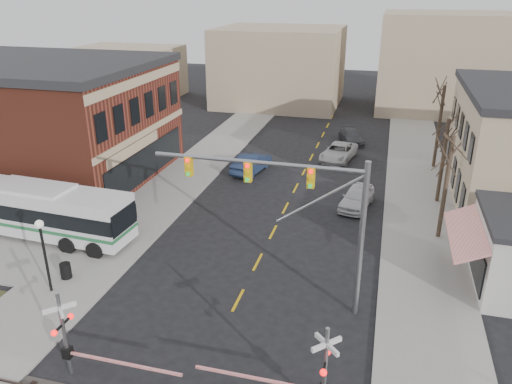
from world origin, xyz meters
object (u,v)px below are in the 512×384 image
at_px(car_a, 357,197).
at_px(car_c, 339,152).
at_px(pedestrian_near, 102,234).
at_px(street_lamp, 42,241).
at_px(trash_bin, 66,271).
at_px(car_b, 251,163).
at_px(pedestrian_far, 98,223).
at_px(transit_bus, 36,209).
at_px(car_d, 351,136).
at_px(rr_crossing_east, 313,371).
at_px(rr_crossing_west, 74,337).
at_px(traffic_signal_mast, 303,201).

bearing_deg(car_a, car_c, 114.10).
bearing_deg(car_c, pedestrian_near, -109.31).
relative_size(car_a, pedestrian_near, 2.41).
xyz_separation_m(street_lamp, trash_bin, (0.04, 1.32, -2.54)).
xyz_separation_m(car_b, pedestrian_far, (-6.22, -14.38, 0.23)).
bearing_deg(transit_bus, car_d, 55.95).
distance_m(transit_bus, car_d, 31.78).
bearing_deg(rr_crossing_east, pedestrian_near, 147.34).
distance_m(street_lamp, car_a, 21.49).
bearing_deg(trash_bin, car_b, 74.55).
bearing_deg(pedestrian_near, car_b, -9.54).
bearing_deg(pedestrian_near, rr_crossing_west, -145.56).
height_order(rr_crossing_west, car_a, rr_crossing_west).
bearing_deg(car_a, car_b, 162.01).
bearing_deg(trash_bin, pedestrian_far, 100.33).
relative_size(street_lamp, car_c, 0.77).
xyz_separation_m(street_lamp, car_c, (12.36, 25.79, -2.35)).
bearing_deg(transit_bus, rr_crossing_east, -26.89).
relative_size(pedestrian_near, pedestrian_far, 1.02).
bearing_deg(street_lamp, trash_bin, 88.47).
distance_m(rr_crossing_west, pedestrian_near, 10.97).
xyz_separation_m(transit_bus, street_lamp, (4.76, -5.45, 1.21)).
relative_size(trash_bin, pedestrian_far, 0.48).
xyz_separation_m(rr_crossing_east, car_c, (-2.28, 30.19, -1.22)).
relative_size(trash_bin, pedestrian_near, 0.47).
xyz_separation_m(car_d, pedestrian_far, (-13.87, -25.55, 0.39)).
relative_size(transit_bus, car_d, 2.87).
bearing_deg(car_c, transit_bus, -119.22).
height_order(street_lamp, pedestrian_near, street_lamp).
xyz_separation_m(rr_crossing_west, car_d, (8.06, 36.74, -1.30)).
bearing_deg(rr_crossing_west, car_a, 64.16).
bearing_deg(car_b, trash_bin, 85.28).
relative_size(rr_crossing_west, car_c, 1.03).
distance_m(rr_crossing_east, car_a, 19.82).
bearing_deg(car_b, pedestrian_far, 77.36).
relative_size(transit_bus, pedestrian_far, 7.06).
xyz_separation_m(rr_crossing_east, car_b, (-9.28, 24.99, -1.15)).
bearing_deg(car_a, pedestrian_far, -138.80).
height_order(rr_crossing_west, pedestrian_near, rr_crossing_west).
height_order(rr_crossing_west, pedestrian_far, rr_crossing_west).
bearing_deg(trash_bin, car_d, 66.90).
height_order(rr_crossing_west, car_b, rr_crossing_west).
bearing_deg(pedestrian_far, traffic_signal_mast, -66.28).
xyz_separation_m(transit_bus, rr_crossing_west, (9.71, -10.43, 0.08)).
xyz_separation_m(rr_crossing_west, car_b, (0.41, 25.57, -1.15)).
height_order(traffic_signal_mast, rr_crossing_east, traffic_signal_mast).
relative_size(rr_crossing_west, rr_crossing_east, 1.00).
height_order(traffic_signal_mast, car_c, traffic_signal_mast).
xyz_separation_m(car_c, pedestrian_near, (-12.17, -20.92, 0.32)).
relative_size(traffic_signal_mast, rr_crossing_west, 1.85).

